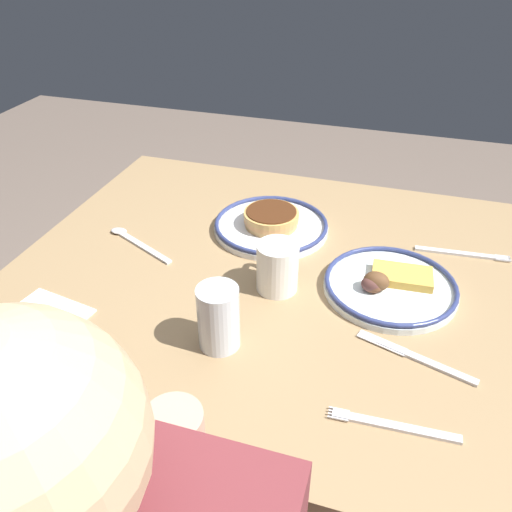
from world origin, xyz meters
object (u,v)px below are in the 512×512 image
Objects in this scene: tea_spoon at (133,240)px; fork_near at (463,254)px; plate_center_pancakes at (271,224)px; paper_napkin at (41,320)px; butter_knife at (415,357)px; drinking_glass at (219,320)px; plate_near_main at (390,285)px; coffee_mug at (277,266)px; fork_far at (392,426)px.

fork_near is at bearing -167.12° from tea_spoon.
paper_napkin is (0.33, 0.45, -0.02)m from plate_center_pancakes.
butter_knife is (0.09, 0.36, -0.00)m from fork_near.
drinking_glass is at bearing 140.46° from tea_spoon.
plate_near_main is 1.29× the size of butter_knife.
plate_center_pancakes is 0.33m from tea_spoon.
coffee_mug is 0.57× the size of tea_spoon.
fork_near is 0.99× the size of butter_knife.
fork_far is at bearing 123.60° from plate_center_pancakes.
butter_knife is at bearing 156.25° from coffee_mug.
plate_center_pancakes is at bearing -126.15° from paper_napkin.
fork_near is at bearing -103.32° from butter_knife.
plate_center_pancakes is at bearing -87.36° from drinking_glass.
plate_center_pancakes is (0.29, -0.16, 0.00)m from plate_near_main.
fork_far is (-0.26, 0.28, -0.05)m from coffee_mug.
drinking_glass is (0.05, 0.19, 0.00)m from coffee_mug.
tea_spoon is at bearing 12.88° from fork_near.
coffee_mug is 0.46m from paper_napkin.
fork_far is 0.95× the size of butter_knife.
plate_center_pancakes is 1.39× the size of fork_far.
plate_center_pancakes is 0.44m from fork_near.
coffee_mug is (-0.07, 0.21, 0.04)m from plate_center_pancakes.
coffee_mug reaches higher than plate_near_main.
coffee_mug is at bearing 32.73° from fork_near.
fork_near is (-0.77, -0.47, 0.00)m from paper_napkin.
tea_spoon reaches higher than fork_far.
plate_center_pancakes is 0.49m from butter_knife.
plate_near_main is 1.38× the size of tea_spoon.
fork_far is at bearing 132.43° from coffee_mug.
tea_spoon is (0.62, -0.35, 0.00)m from fork_far.
coffee_mug reaches higher than plate_center_pancakes.
plate_near_main is 0.59m from tea_spoon.
coffee_mug is at bearing -105.66° from drinking_glass.
paper_napkin is 0.66m from fork_far.
coffee_mug is 0.56× the size of fork_far.
plate_center_pancakes is 2.48× the size of coffee_mug.
drinking_glass is 0.33m from fork_far.
tea_spoon is at bearing -16.59° from butter_knife.
drinking_glass is 0.59× the size of fork_near.
plate_near_main reaches higher than tea_spoon.
coffee_mug is at bearing -23.75° from butter_knife.
fork_near and fork_far have the same top height.
fork_near is 0.75m from tea_spoon.
fork_near is (-0.42, -0.43, -0.05)m from drinking_glass.
coffee_mug is at bearing 14.06° from plate_near_main.
plate_near_main is 1.36× the size of fork_far.
fork_near is 1.06× the size of tea_spoon.
coffee_mug reaches higher than fork_far.
plate_center_pancakes is at bearing 3.03° from fork_near.
fork_near is at bearing -102.14° from fork_far.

